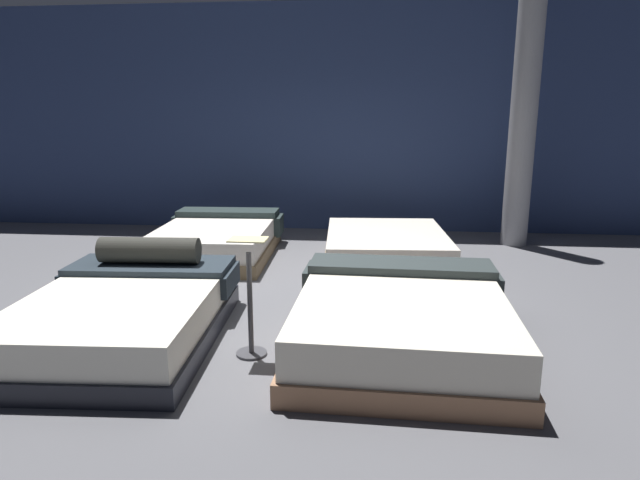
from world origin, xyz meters
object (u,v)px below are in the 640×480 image
bed_2 (216,240)px  support_pillar (523,120)px  price_sign (250,312)px  bed_3 (386,246)px  bed_0 (126,312)px  bed_1 (401,321)px

bed_2 → support_pillar: support_pillar is taller
bed_2 → price_sign: 3.15m
bed_3 → support_pillar: support_pillar is taller
bed_0 → support_pillar: bearing=40.3°
bed_1 → price_sign: (-1.16, -0.22, 0.12)m
bed_0 → price_sign: 1.12m
bed_1 → bed_2: bed_1 is taller
bed_1 → bed_2: 3.55m
bed_3 → support_pillar: size_ratio=0.58×
bed_1 → support_pillar: support_pillar is taller
bed_0 → price_sign: (1.10, -0.20, 0.12)m
bed_3 → support_pillar: 2.66m
bed_3 → bed_2: bearing=176.5°
bed_3 → support_pillar: (1.85, 1.09, 1.57)m
bed_0 → bed_2: bearing=87.6°
bed_1 → support_pillar: bearing=66.5°
bed_3 → price_sign: size_ratio=2.20×
bed_3 → price_sign: bearing=-113.7°
bed_0 → bed_3: bed_0 is taller
bed_3 → price_sign: (-1.09, -2.94, 0.17)m
bed_0 → support_pillar: (4.04, 3.82, 1.52)m
bed_3 → support_pillar: bearing=27.0°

